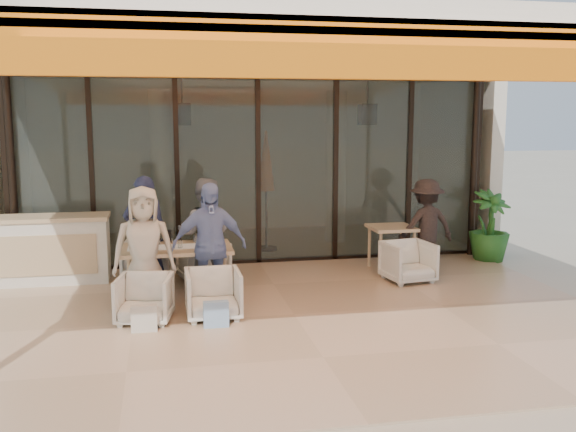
% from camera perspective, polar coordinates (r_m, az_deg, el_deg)
% --- Properties ---
extents(ground, '(70.00, 70.00, 0.00)m').
position_cam_1_polar(ground, '(8.25, 0.54, -8.89)').
color(ground, '#C6B293').
rests_on(ground, ground).
extents(terrace_floor, '(8.00, 6.00, 0.01)m').
position_cam_1_polar(terrace_floor, '(8.25, 0.54, -8.86)').
color(terrace_floor, tan).
rests_on(terrace_floor, ground).
extents(terrace_structure, '(8.00, 6.00, 3.40)m').
position_cam_1_polar(terrace_structure, '(7.63, 0.99, 14.37)').
color(terrace_structure, silver).
rests_on(terrace_structure, ground).
extents(glass_storefront, '(8.08, 0.10, 3.20)m').
position_cam_1_polar(glass_storefront, '(10.85, -2.68, 4.02)').
color(glass_storefront, '#9EADA3').
rests_on(glass_storefront, ground).
extents(interior_block, '(9.05, 3.62, 3.52)m').
position_cam_1_polar(interior_block, '(13.11, -4.19, 7.60)').
color(interior_block, silver).
rests_on(interior_block, ground).
extents(host_counter, '(1.85, 0.65, 1.04)m').
position_cam_1_polar(host_counter, '(10.33, -20.64, -2.79)').
color(host_counter, silver).
rests_on(host_counter, ground).
extents(dining_table, '(1.50, 0.90, 0.93)m').
position_cam_1_polar(dining_table, '(8.94, -9.93, -3.08)').
color(dining_table, tan).
rests_on(dining_table, ground).
extents(chair_far_left, '(0.77, 0.73, 0.73)m').
position_cam_1_polar(chair_far_left, '(9.93, -12.41, -3.86)').
color(chair_far_left, white).
rests_on(chair_far_left, ground).
extents(chair_far_right, '(0.82, 0.79, 0.71)m').
position_cam_1_polar(chair_far_right, '(9.95, -7.56, -3.77)').
color(chair_far_right, white).
rests_on(chair_far_right, ground).
extents(chair_near_left, '(0.74, 0.70, 0.66)m').
position_cam_1_polar(chair_near_left, '(8.10, -12.65, -7.02)').
color(chair_near_left, white).
rests_on(chair_near_left, ground).
extents(chair_near_right, '(0.68, 0.64, 0.69)m').
position_cam_1_polar(chair_near_right, '(8.11, -6.67, -6.72)').
color(chair_near_right, white).
rests_on(chair_near_right, ground).
extents(diner_navy, '(0.67, 0.48, 1.70)m').
position_cam_1_polar(diner_navy, '(9.35, -12.56, -1.63)').
color(diner_navy, '#171A32').
rests_on(diner_navy, ground).
extents(diner_grey, '(0.91, 0.78, 1.64)m').
position_cam_1_polar(diner_grey, '(9.37, -7.42, -1.64)').
color(diner_grey, slate).
rests_on(diner_grey, ground).
extents(diner_cream, '(0.82, 0.54, 1.64)m').
position_cam_1_polar(diner_cream, '(8.47, -12.69, -2.91)').
color(diner_cream, beige).
rests_on(diner_cream, ground).
extents(diner_periwinkle, '(1.01, 0.48, 1.67)m').
position_cam_1_polar(diner_periwinkle, '(8.48, -7.00, -2.64)').
color(diner_periwinkle, '#7B92CE').
rests_on(diner_periwinkle, ground).
extents(tote_bag_cream, '(0.30, 0.10, 0.34)m').
position_cam_1_polar(tote_bag_cream, '(7.76, -12.68, -8.96)').
color(tote_bag_cream, silver).
rests_on(tote_bag_cream, ground).
extents(tote_bag_blue, '(0.30, 0.10, 0.34)m').
position_cam_1_polar(tote_bag_blue, '(7.78, -6.41, -8.75)').
color(tote_bag_blue, '#99BFD8').
rests_on(tote_bag_blue, ground).
extents(side_table, '(0.70, 0.70, 0.74)m').
position_cam_1_polar(side_table, '(10.58, 9.19, -1.47)').
color(side_table, tan).
rests_on(side_table, ground).
extents(side_chair, '(0.76, 0.72, 0.70)m').
position_cam_1_polar(side_chair, '(9.95, 10.65, -3.86)').
color(side_chair, white).
rests_on(side_chair, ground).
extents(standing_woman, '(1.05, 0.69, 1.52)m').
position_cam_1_polar(standing_woman, '(10.59, 12.16, -0.87)').
color(standing_woman, black).
rests_on(standing_woman, ground).
extents(potted_palm, '(0.84, 0.84, 1.25)m').
position_cam_1_polar(potted_palm, '(11.72, 17.47, -0.83)').
color(potted_palm, '#1E5919').
rests_on(potted_palm, ground).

